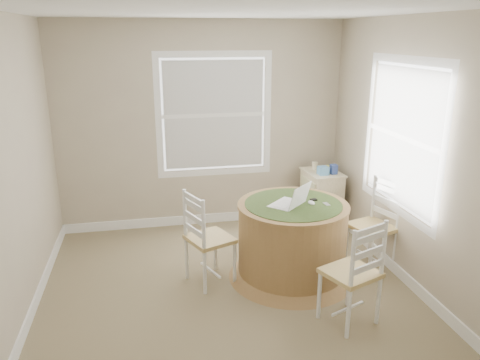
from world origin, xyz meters
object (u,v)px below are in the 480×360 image
object	(u,v)px
chair_near	(351,272)
round_table	(292,237)
chair_left	(210,238)
chair_right	(372,227)
corner_chest	(321,199)
laptop	(290,202)

from	to	relation	value
chair_near	round_table	bearing A→B (deg)	-96.60
round_table	chair_left	distance (m)	0.84
chair_right	corner_chest	distance (m)	1.21
chair_near	corner_chest	xyz separation A→B (m)	(0.54, 2.08, -0.10)
chair_left	laptop	distance (m)	0.87
round_table	chair_near	distance (m)	0.90
round_table	chair_left	xyz separation A→B (m)	(-0.84, 0.06, 0.04)
chair_left	round_table	bearing A→B (deg)	-117.04
chair_left	laptop	world-z (taller)	laptop
chair_left	chair_near	world-z (taller)	same
chair_near	corner_chest	world-z (taller)	chair_near
chair_right	corner_chest	bearing A→B (deg)	167.75
round_table	chair_right	xyz separation A→B (m)	(0.89, 0.01, 0.04)
chair_left	chair_right	distance (m)	1.72
chair_left	corner_chest	distance (m)	1.99
laptop	corner_chest	distance (m)	1.57
laptop	round_table	bearing A→B (deg)	169.45
chair_left	chair_near	xyz separation A→B (m)	(1.08, -0.93, 0.00)
chair_right	round_table	bearing A→B (deg)	-106.43
chair_left	laptop	bearing A→B (deg)	-119.52
chair_near	corner_chest	bearing A→B (deg)	-126.77
chair_left	chair_right	bearing A→B (deg)	-114.38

